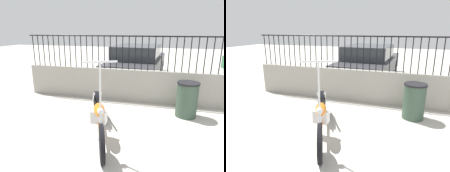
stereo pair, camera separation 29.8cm
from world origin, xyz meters
The scene contains 5 objects.
low_wall centered at (0.00, 2.92, 0.46)m, with size 10.83×0.18×0.91m.
fence_railing centered at (0.00, 2.92, 1.52)m, with size 10.83×0.04×0.94m.
motorcycle_orange centered at (-2.53, 0.88, 0.40)m, with size 1.01×2.20×1.58m.
trash_bin centered at (-0.77, 2.17, 0.42)m, with size 0.51×0.51×0.84m.
car_dark_grey centered at (-2.40, 5.53, 0.70)m, with size 2.08×4.61×1.40m.
Camera 1 is at (-1.34, -2.55, 2.02)m, focal length 32.00 mm.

